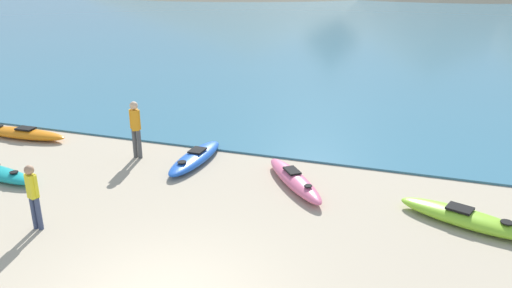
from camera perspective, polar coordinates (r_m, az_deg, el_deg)
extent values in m
cube|color=teal|center=(48.88, 14.42, 12.98)|extent=(160.00, 70.00, 0.06)
ellipsoid|color=#E5668C|center=(13.16, 4.39, -4.10)|extent=(2.33, 2.73, 0.36)
cube|color=black|center=(13.21, 4.14, -3.04)|extent=(0.59, 0.62, 0.05)
cylinder|color=black|center=(12.40, 5.98, -4.77)|extent=(0.20, 0.20, 0.02)
ellipsoid|color=#8CCC2D|center=(12.20, 22.82, -7.81)|extent=(3.08, 1.72, 0.34)
cube|color=black|center=(12.15, 22.27, -6.81)|extent=(0.65, 0.57, 0.05)
cylinder|color=black|center=(11.97, 26.74, -7.99)|extent=(0.26, 0.26, 0.02)
ellipsoid|color=orange|center=(18.41, -25.14, 1.11)|extent=(3.31, 0.77, 0.33)
cube|color=black|center=(18.25, -24.84, 1.63)|extent=(0.60, 0.39, 0.05)
cylinder|color=black|center=(18.97, -27.26, 1.86)|extent=(0.24, 0.24, 0.02)
cylinder|color=black|center=(14.68, -25.94, -2.91)|extent=(0.22, 0.22, 0.02)
ellipsoid|color=blue|center=(14.73, -6.95, -1.57)|extent=(0.81, 2.93, 0.31)
cube|color=black|center=(14.78, -6.72, -0.72)|extent=(0.41, 0.54, 0.05)
cylinder|color=black|center=(14.02, -8.46, -2.05)|extent=(0.25, 0.25, 0.02)
cylinder|color=#384260|center=(12.07, -24.05, -7.19)|extent=(0.11, 0.11, 0.76)
cylinder|color=#384260|center=(11.98, -23.56, -7.32)|extent=(0.11, 0.11, 0.76)
cube|color=yellow|center=(11.76, -24.25, -4.42)|extent=(0.25, 0.23, 0.54)
cylinder|color=yellow|center=(11.83, -24.67, -4.27)|extent=(0.08, 0.08, 0.51)
cylinder|color=yellow|center=(11.68, -23.84, -4.45)|extent=(0.08, 0.08, 0.51)
sphere|color=#A37A5B|center=(11.62, -24.51, -2.71)|extent=(0.21, 0.21, 0.21)
cylinder|color=#4C4C4C|center=(15.37, -13.69, 0.05)|extent=(0.13, 0.13, 0.88)
cylinder|color=#4C4C4C|center=(15.29, -13.19, -0.01)|extent=(0.13, 0.13, 0.88)
cube|color=orange|center=(15.10, -13.67, 2.70)|extent=(0.29, 0.31, 0.62)
cylinder|color=orange|center=(15.16, -14.09, 2.80)|extent=(0.09, 0.09, 0.59)
cylinder|color=orange|center=(15.03, -13.25, 2.71)|extent=(0.09, 0.09, 0.59)
sphere|color=tan|center=(14.98, -13.80, 4.29)|extent=(0.24, 0.24, 0.24)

